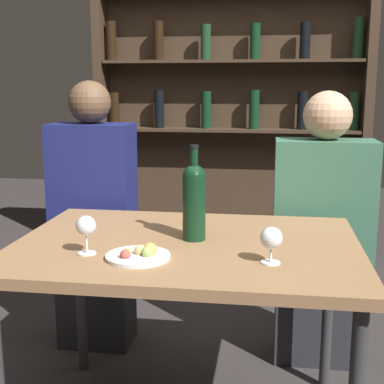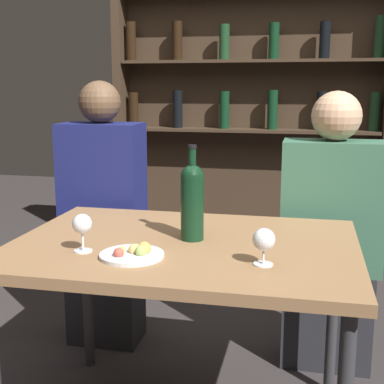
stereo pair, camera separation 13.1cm
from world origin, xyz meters
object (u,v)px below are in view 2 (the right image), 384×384
object	(u,v)px
wine_glass_1	(264,241)
seated_person_right	(330,241)
seated_person_left	(104,223)
wine_bottle	(192,198)
wine_glass_0	(82,225)
food_plate_0	(133,254)

from	to	relation	value
wine_glass_1	seated_person_right	size ratio (longest dim) A/B	0.09
seated_person_left	wine_bottle	bearing A→B (deg)	-45.97
wine_glass_0	seated_person_right	bearing A→B (deg)	44.37
food_plate_0	seated_person_left	bearing A→B (deg)	117.52
wine_glass_1	food_plate_0	size ratio (longest dim) A/B	0.56
seated_person_left	food_plate_0	bearing A→B (deg)	-62.48
seated_person_left	wine_glass_0	bearing A→B (deg)	-72.72
wine_glass_0	seated_person_left	distance (m)	0.85
wine_glass_1	food_plate_0	distance (m)	0.41
wine_bottle	wine_glass_1	distance (m)	0.35
wine_glass_0	food_plate_0	xyz separation A→B (m)	(0.18, -0.02, -0.08)
food_plate_0	wine_glass_0	bearing A→B (deg)	173.52
seated_person_left	seated_person_right	world-z (taller)	seated_person_left
food_plate_0	seated_person_left	xyz separation A→B (m)	(-0.42, 0.81, -0.13)
food_plate_0	seated_person_right	bearing A→B (deg)	52.06
wine_bottle	wine_glass_0	size ratio (longest dim) A/B	2.65
wine_bottle	seated_person_right	xyz separation A→B (m)	(0.49, 0.58, -0.29)
food_plate_0	seated_person_left	world-z (taller)	seated_person_left
wine_bottle	wine_glass_0	distance (m)	0.38
wine_bottle	wine_glass_0	bearing A→B (deg)	-146.32
wine_glass_0	wine_glass_1	xyz separation A→B (m)	(0.58, -0.01, -0.01)
wine_glass_0	seated_person_left	xyz separation A→B (m)	(-0.25, 0.79, -0.21)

